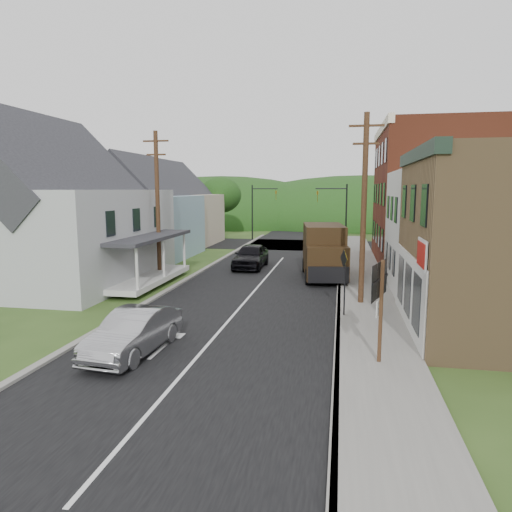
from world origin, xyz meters
The scene contains 24 objects.
ground centered at (0.00, 0.00, 0.00)m, with size 120.00×120.00×0.00m, color #2D4719.
road centered at (0.00, 10.00, 0.00)m, with size 9.00×90.00×0.02m, color black.
cross_road centered at (0.00, 27.00, 0.00)m, with size 60.00×9.00×0.02m, color black.
sidewalk_right centered at (5.90, 8.00, 0.07)m, with size 2.80×55.00×0.15m, color slate.
curb_right centered at (4.55, 8.00, 0.07)m, with size 0.20×55.00×0.15m, color slate.
curb_left centered at (-4.65, 8.00, 0.06)m, with size 0.30×55.00×0.12m, color slate.
storefront_white centered at (11.30, 7.50, 3.25)m, with size 8.00×7.00×6.50m, color silver.
storefront_red centered at (11.30, 17.00, 5.00)m, with size 8.00×12.00×10.00m, color maroon.
house_gray centered at (-12.00, 6.00, 4.23)m, with size 10.20×12.24×8.35m.
house_blue centered at (-11.00, 17.00, 3.69)m, with size 7.14×8.16×7.28m.
house_cream centered at (-11.50, 26.00, 3.69)m, with size 7.14×8.16×7.28m.
utility_pole_right centered at (5.60, 3.50, 4.66)m, with size 1.60×0.26×9.00m.
utility_pole_left centered at (-6.50, 8.00, 4.66)m, with size 1.60×0.26×9.00m.
traffic_signal_right centered at (4.30, 23.50, 3.76)m, with size 2.87×0.20×6.00m.
traffic_signal_left centered at (-4.30, 30.50, 3.76)m, with size 2.87×0.20×6.00m.
tree_left_b centered at (-17.00, 12.00, 4.88)m, with size 4.80×4.80×6.94m.
tree_left_c centered at (-19.00, 20.00, 5.94)m, with size 5.80×5.80×8.41m.
tree_left_d centered at (-9.00, 32.00, 4.88)m, with size 4.80×4.80×6.94m.
forested_ridge centered at (0.00, 55.00, 0.00)m, with size 90.00×30.00×16.00m, color #1C3610.
silver_sedan centered at (-2.19, -4.64, 0.74)m, with size 1.56×4.48×1.48m, color #A3A3A7.
dark_sedan centered at (-1.65, 12.79, 0.85)m, with size 2.01×4.99×1.70m, color black.
delivery_van centered at (3.58, 9.99, 1.68)m, with size 3.10×6.19×3.32m.
route_sign_cluster centered at (5.82, -4.22, 2.25)m, with size 0.63×1.78×3.24m.
warning_sign centered at (4.77, 1.08, 1.97)m, with size 0.30×0.74×2.86m.
Camera 1 is at (4.58, -18.45, 5.52)m, focal length 32.00 mm.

